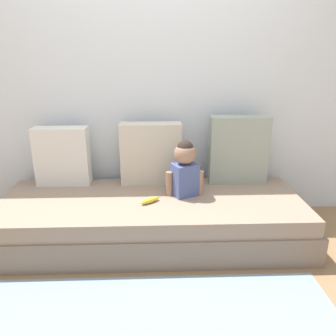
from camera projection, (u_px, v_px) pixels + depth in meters
The scene contains 8 objects.
ground_plane at pixel (152, 238), 2.66m from camera, with size 12.00×12.00×0.00m, color #93704C.
back_wall at pixel (150, 89), 2.84m from camera, with size 5.62×0.10×2.26m, color silver.
couch at pixel (151, 219), 2.61m from camera, with size 2.42×0.90×0.35m.
throw_pillow_left at pixel (62, 156), 2.77m from camera, with size 0.45×0.16×0.50m, color silver.
throw_pillow_center at pixel (151, 154), 2.79m from camera, with size 0.51×0.16×0.53m, color beige.
throw_pillow_right at pixel (238, 150), 2.81m from camera, with size 0.50×0.16×0.58m, color #99A393.
toddler at pixel (185, 167), 2.55m from camera, with size 0.30×0.21×0.45m.
banana at pixel (150, 200), 2.47m from camera, with size 0.17×0.04×0.04m, color yellow.
Camera 1 is at (0.05, -2.34, 1.41)m, focal length 34.90 mm.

